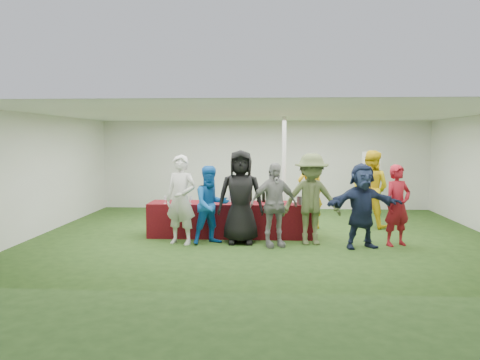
# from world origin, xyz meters

# --- Properties ---
(ground) EXTENTS (60.00, 60.00, 0.00)m
(ground) POSITION_xyz_m (0.00, 0.00, 0.00)
(ground) COLOR #284719
(ground) RESTS_ON ground
(tent) EXTENTS (10.00, 10.00, 10.00)m
(tent) POSITION_xyz_m (0.50, 1.20, 1.35)
(tent) COLOR white
(tent) RESTS_ON ground
(serving_table) EXTENTS (3.60, 0.80, 0.75)m
(serving_table) POSITION_xyz_m (-0.71, -0.18, 0.38)
(serving_table) COLOR maroon
(serving_table) RESTS_ON ground
(wine_bottles) EXTENTS (0.80, 0.16, 0.32)m
(wine_bottles) POSITION_xyz_m (-0.02, -0.04, 0.87)
(wine_bottles) COLOR black
(wine_bottles) RESTS_ON serving_table
(wine_glasses) EXTENTS (1.15, 0.13, 0.16)m
(wine_glasses) POSITION_xyz_m (-1.60, -0.44, 0.86)
(wine_glasses) COLOR silver
(wine_glasses) RESTS_ON serving_table
(water_bottle) EXTENTS (0.07, 0.07, 0.23)m
(water_bottle) POSITION_xyz_m (-0.74, -0.10, 0.85)
(water_bottle) COLOR silver
(water_bottle) RESTS_ON serving_table
(bar_towel) EXTENTS (0.25, 0.18, 0.03)m
(bar_towel) POSITION_xyz_m (0.77, -0.13, 0.77)
(bar_towel) COLOR white
(bar_towel) RESTS_ON serving_table
(dump_bucket) EXTENTS (0.23, 0.23, 0.18)m
(dump_bucket) POSITION_xyz_m (0.83, -0.40, 0.84)
(dump_bucket) COLOR slate
(dump_bucket) RESTS_ON serving_table
(wine_list_sign) EXTENTS (0.50, 0.03, 1.80)m
(wine_list_sign) POSITION_xyz_m (2.94, 2.62, 1.32)
(wine_list_sign) COLOR slate
(wine_list_sign) RESTS_ON ground
(staff_pourer) EXTENTS (0.76, 0.63, 1.78)m
(staff_pourer) POSITION_xyz_m (1.11, 0.78, 0.89)
(staff_pourer) COLOR #C39911
(staff_pourer) RESTS_ON ground
(staff_back) EXTENTS (1.15, 1.10, 1.87)m
(staff_back) POSITION_xyz_m (2.60, 1.10, 0.94)
(staff_back) COLOR yellow
(staff_back) RESTS_ON ground
(customer_0) EXTENTS (0.77, 0.62, 1.83)m
(customer_0) POSITION_xyz_m (-1.67, -1.00, 0.91)
(customer_0) COLOR silver
(customer_0) RESTS_ON ground
(customer_1) EXTENTS (0.98, 0.91, 1.60)m
(customer_1) POSITION_xyz_m (-1.06, -0.94, 0.80)
(customer_1) COLOR #1258B0
(customer_1) RESTS_ON ground
(customer_2) EXTENTS (0.96, 0.64, 1.93)m
(customer_2) POSITION_xyz_m (-0.46, -0.87, 0.96)
(customer_2) COLOR black
(customer_2) RESTS_ON ground
(customer_3) EXTENTS (1.07, 0.72, 1.69)m
(customer_3) POSITION_xyz_m (0.21, -1.13, 0.84)
(customer_3) COLOR gray
(customer_3) RESTS_ON ground
(customer_4) EXTENTS (1.27, 0.82, 1.86)m
(customer_4) POSITION_xyz_m (0.98, -0.89, 0.93)
(customer_4) COLOR #4B5730
(customer_4) RESTS_ON ground
(customer_5) EXTENTS (1.63, 0.87, 1.68)m
(customer_5) POSITION_xyz_m (1.95, -1.15, 0.84)
(customer_5) COLOR #19233F
(customer_5) RESTS_ON ground
(customer_6) EXTENTS (0.71, 0.60, 1.64)m
(customer_6) POSITION_xyz_m (2.70, -0.90, 0.82)
(customer_6) COLOR maroon
(customer_6) RESTS_ON ground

